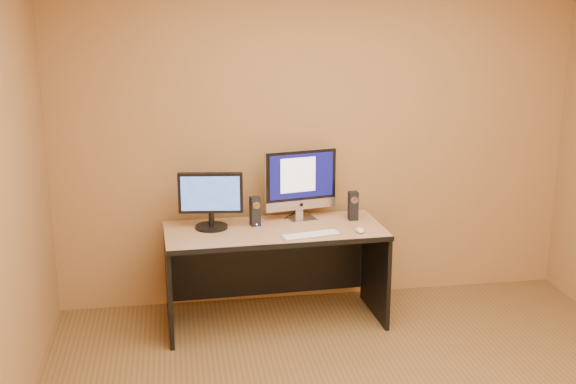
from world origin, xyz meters
name	(u,v)px	position (x,y,z in m)	size (l,w,h in m)	color
walls	(397,208)	(0.00, 0.00, 1.30)	(4.00, 4.00, 2.60)	olive
desk	(275,276)	(-0.40, 1.54, 0.36)	(1.56, 0.68, 0.72)	tan
imac	(302,184)	(-0.17, 1.75, 0.99)	(0.55, 0.20, 0.54)	#B8B7BC
second_monitor	(211,201)	(-0.84, 1.63, 0.92)	(0.47, 0.23, 0.41)	black
speaker_left	(255,211)	(-0.53, 1.65, 0.83)	(0.07, 0.07, 0.21)	black
speaker_right	(353,206)	(0.21, 1.68, 0.83)	(0.07, 0.07, 0.21)	black
keyboard	(311,235)	(-0.17, 1.34, 0.73)	(0.42, 0.11, 0.02)	silver
mouse	(360,230)	(0.18, 1.37, 0.74)	(0.06, 0.10, 0.04)	silver
cable_a	(308,216)	(-0.11, 1.80, 0.72)	(0.01, 0.01, 0.21)	black
cable_b	(290,216)	(-0.24, 1.84, 0.72)	(0.01, 0.01, 0.18)	black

